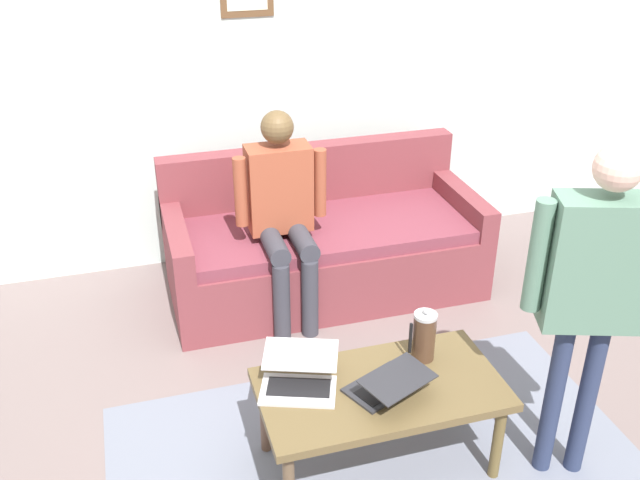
% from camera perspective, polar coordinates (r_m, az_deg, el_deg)
% --- Properties ---
extents(ground_plane, '(7.68, 7.68, 0.00)m').
position_cam_1_polar(ground_plane, '(3.58, 2.78, -16.73)').
color(ground_plane, slate).
extents(area_rug, '(2.47, 1.68, 0.01)m').
position_cam_1_polar(area_rug, '(3.49, 5.15, -18.18)').
color(area_rug, slate).
rests_on(area_rug, ground_plane).
extents(back_wall, '(7.04, 0.11, 2.70)m').
position_cam_1_polar(back_wall, '(4.82, -5.56, 13.80)').
color(back_wall, silver).
rests_on(back_wall, ground_plane).
extents(couch, '(1.98, 0.87, 0.88)m').
position_cam_1_polar(couch, '(4.66, 0.24, -0.41)').
color(couch, brown).
rests_on(couch, ground_plane).
extents(coffee_table, '(1.09, 0.58, 0.46)m').
position_cam_1_polar(coffee_table, '(3.29, 4.82, -12.15)').
color(coffee_table, brown).
rests_on(coffee_table, ground_plane).
extents(laptop_left, '(0.40, 0.39, 0.12)m').
position_cam_1_polar(laptop_left, '(3.20, 5.36, -11.30)').
color(laptop_left, '#28282D').
rests_on(laptop_left, coffee_table).
extents(laptop_center, '(0.42, 0.42, 0.13)m').
position_cam_1_polar(laptop_center, '(3.22, -1.66, -10.89)').
color(laptop_center, silver).
rests_on(laptop_center, coffee_table).
extents(french_press, '(0.13, 0.11, 0.27)m').
position_cam_1_polar(french_press, '(3.37, 8.25, -7.55)').
color(french_press, '#4C3323').
rests_on(french_press, coffee_table).
extents(person_standing, '(0.56, 0.30, 1.60)m').
position_cam_1_polar(person_standing, '(3.10, 20.99, -2.90)').
color(person_standing, navy).
rests_on(person_standing, ground_plane).
extents(person_seated, '(0.55, 0.51, 1.28)m').
position_cam_1_polar(person_seated, '(4.20, -2.99, 2.68)').
color(person_seated, '#373740').
rests_on(person_seated, ground_plane).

